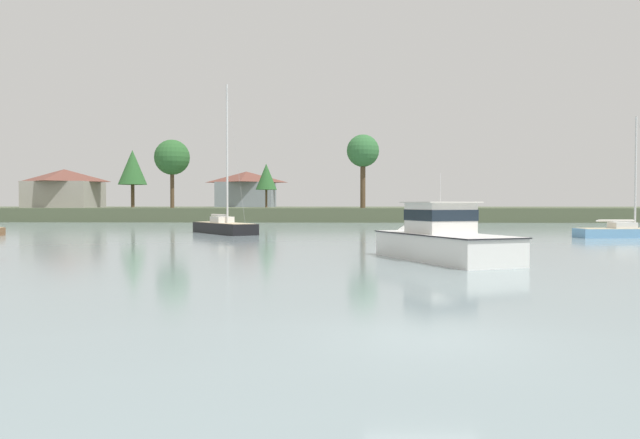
% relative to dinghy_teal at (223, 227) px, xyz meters
% --- Properties ---
extents(ground_plane, '(502.46, 502.46, 0.00)m').
position_rel_dinghy_teal_xyz_m(ground_plane, '(15.22, -56.99, -0.12)').
color(ground_plane, gray).
extents(far_shore_bank, '(226.11, 49.85, 2.09)m').
position_rel_dinghy_teal_xyz_m(far_shore_bank, '(15.22, 44.04, 0.93)').
color(far_shore_bank, '#4C563D').
rests_on(far_shore_bank, ground).
extents(dinghy_teal, '(2.88, 2.94, 0.46)m').
position_rel_dinghy_teal_xyz_m(dinghy_teal, '(0.00, 0.00, 0.00)').
color(dinghy_teal, '#196B70').
rests_on(dinghy_teal, ground).
extents(cruiser_white, '(6.59, 10.29, 5.37)m').
position_rel_dinghy_teal_xyz_m(cruiser_white, '(18.10, -38.78, 0.48)').
color(cruiser_white, white).
rests_on(cruiser_white, ground).
extents(sailboat_skyblue, '(8.20, 2.93, 10.33)m').
position_rel_dinghy_teal_xyz_m(sailboat_skyblue, '(36.72, -19.15, 0.11)').
color(sailboat_skyblue, '#669ECC').
rests_on(sailboat_skyblue, ground).
extents(cruiser_yellow, '(6.64, 3.73, 3.64)m').
position_rel_dinghy_teal_xyz_m(cruiser_yellow, '(20.00, -24.10, 0.30)').
color(cruiser_yellow, gold).
rests_on(cruiser_yellow, ground).
extents(sailboat_black, '(7.27, 8.84, 14.24)m').
position_rel_dinghy_teal_xyz_m(sailboat_black, '(2.73, -13.66, 0.17)').
color(sailboat_black, black).
rests_on(sailboat_black, ground).
extents(mooring_buoy_yellow, '(0.48, 0.48, 0.53)m').
position_rel_dinghy_teal_xyz_m(mooring_buoy_yellow, '(22.72, -2.50, -0.03)').
color(mooring_buoy_yellow, yellow).
rests_on(mooring_buoy_yellow, ground).
extents(shore_tree_right_mid, '(4.95, 4.95, 11.24)m').
position_rel_dinghy_teal_xyz_m(shore_tree_right_mid, '(16.89, 24.25, 10.55)').
color(shore_tree_right_mid, brown).
rests_on(shore_tree_right_mid, far_shore_bank).
extents(shore_tree_center_right, '(5.50, 5.50, 10.69)m').
position_rel_dinghy_teal_xyz_m(shore_tree_center_right, '(-12.92, 25.49, 9.84)').
color(shore_tree_center_right, brown).
rests_on(shore_tree_center_right, far_shore_bank).
extents(shore_tree_center_left, '(4.91, 4.91, 9.98)m').
position_rel_dinghy_teal_xyz_m(shore_tree_center_left, '(-22.56, 35.27, 8.89)').
color(shore_tree_center_left, brown).
rests_on(shore_tree_center_left, far_shore_bank).
extents(shore_tree_right, '(3.62, 3.62, 7.49)m').
position_rel_dinghy_teal_xyz_m(shore_tree_right, '(0.80, 34.44, 7.21)').
color(shore_tree_right, brown).
rests_on(shore_tree_right, far_shore_bank).
extents(cottage_eastern, '(11.72, 10.55, 6.62)m').
position_rel_dinghy_teal_xyz_m(cottage_eastern, '(-34.35, 34.76, 5.40)').
color(cottage_eastern, '#9E998E').
rests_on(cottage_eastern, far_shore_bank).
extents(cottage_hillside, '(11.86, 10.12, 7.08)m').
position_rel_dinghy_teal_xyz_m(cottage_hillside, '(-5.35, 52.19, 5.63)').
color(cottage_hillside, gray).
rests_on(cottage_hillside, far_shore_bank).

